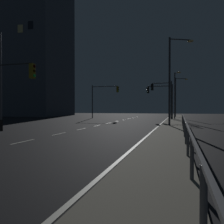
{
  "coord_description": "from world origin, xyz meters",
  "views": [
    {
      "loc": [
        7.72,
        -2.24,
        1.75
      ],
      "look_at": [
        0.41,
        25.05,
        1.26
      ],
      "focal_mm": 40.55,
      "sensor_mm": 36.0,
      "label": 1
    }
  ],
  "objects_px": {
    "traffic_light_near_right": "(104,95)",
    "traffic_light_far_right": "(161,95)",
    "building_distant": "(24,45)",
    "street_lamp_corner": "(178,93)",
    "street_lamp_median": "(175,90)",
    "street_lamp_across_street": "(173,73)",
    "traffic_light_near_left": "(162,93)",
    "traffic_light_mid_left": "(0,81)"
  },
  "relations": [
    {
      "from": "traffic_light_near_right",
      "to": "traffic_light_far_right",
      "type": "relative_size",
      "value": 1.1
    },
    {
      "from": "traffic_light_near_right",
      "to": "building_distant",
      "type": "height_order",
      "value": "building_distant"
    },
    {
      "from": "traffic_light_far_right",
      "to": "street_lamp_corner",
      "type": "bearing_deg",
      "value": 75.79
    },
    {
      "from": "traffic_light_near_right",
      "to": "street_lamp_median",
      "type": "height_order",
      "value": "street_lamp_median"
    },
    {
      "from": "street_lamp_across_street",
      "to": "building_distant",
      "type": "distance_m",
      "value": 42.65
    },
    {
      "from": "traffic_light_near_left",
      "to": "street_lamp_across_street",
      "type": "height_order",
      "value": "street_lamp_across_street"
    },
    {
      "from": "traffic_light_near_right",
      "to": "street_lamp_corner",
      "type": "xyz_separation_m",
      "value": [
        11.67,
        6.32,
        0.43
      ]
    },
    {
      "from": "traffic_light_mid_left",
      "to": "traffic_light_near_left",
      "type": "bearing_deg",
      "value": 66.61
    },
    {
      "from": "traffic_light_near_left",
      "to": "street_lamp_across_street",
      "type": "distance_m",
      "value": 12.84
    },
    {
      "from": "street_lamp_corner",
      "to": "building_distant",
      "type": "distance_m",
      "value": 34.84
    },
    {
      "from": "street_lamp_corner",
      "to": "street_lamp_across_street",
      "type": "bearing_deg",
      "value": -90.56
    },
    {
      "from": "traffic_light_far_right",
      "to": "traffic_light_near_right",
      "type": "bearing_deg",
      "value": 163.68
    },
    {
      "from": "traffic_light_near_right",
      "to": "building_distant",
      "type": "distance_m",
      "value": 25.88
    },
    {
      "from": "street_lamp_median",
      "to": "building_distant",
      "type": "bearing_deg",
      "value": 160.24
    },
    {
      "from": "traffic_light_near_left",
      "to": "street_lamp_median",
      "type": "relative_size",
      "value": 0.8
    },
    {
      "from": "traffic_light_near_left",
      "to": "building_distant",
      "type": "distance_m",
      "value": 35.33
    },
    {
      "from": "building_distant",
      "to": "traffic_light_far_right",
      "type": "bearing_deg",
      "value": -21.38
    },
    {
      "from": "traffic_light_far_right",
      "to": "street_lamp_corner",
      "type": "distance_m",
      "value": 9.38
    },
    {
      "from": "traffic_light_near_left",
      "to": "street_lamp_corner",
      "type": "bearing_deg",
      "value": 78.31
    },
    {
      "from": "traffic_light_far_right",
      "to": "street_lamp_corner",
      "type": "xyz_separation_m",
      "value": [
        2.3,
        9.06,
        0.69
      ]
    },
    {
      "from": "traffic_light_near_right",
      "to": "street_lamp_corner",
      "type": "relative_size",
      "value": 0.8
    },
    {
      "from": "traffic_light_near_left",
      "to": "street_lamp_median",
      "type": "height_order",
      "value": "street_lamp_median"
    },
    {
      "from": "traffic_light_near_right",
      "to": "traffic_light_mid_left",
      "type": "xyz_separation_m",
      "value": [
        0.28,
        -25.11,
        -0.37
      ]
    },
    {
      "from": "traffic_light_far_right",
      "to": "traffic_light_mid_left",
      "type": "distance_m",
      "value": 24.14
    },
    {
      "from": "street_lamp_corner",
      "to": "traffic_light_mid_left",
      "type": "bearing_deg",
      "value": -109.93
    },
    {
      "from": "building_distant",
      "to": "street_lamp_corner",
      "type": "bearing_deg",
      "value": -5.03
    },
    {
      "from": "traffic_light_far_right",
      "to": "building_distant",
      "type": "relative_size",
      "value": 0.16
    },
    {
      "from": "traffic_light_far_right",
      "to": "street_lamp_median",
      "type": "bearing_deg",
      "value": 6.59
    },
    {
      "from": "street_lamp_across_street",
      "to": "street_lamp_corner",
      "type": "distance_m",
      "value": 22.42
    },
    {
      "from": "street_lamp_median",
      "to": "street_lamp_corner",
      "type": "xyz_separation_m",
      "value": [
        0.23,
        8.83,
        0.1
      ]
    },
    {
      "from": "street_lamp_across_street",
      "to": "street_lamp_corner",
      "type": "relative_size",
      "value": 1.16
    },
    {
      "from": "traffic_light_near_right",
      "to": "traffic_light_mid_left",
      "type": "bearing_deg",
      "value": -89.36
    },
    {
      "from": "street_lamp_median",
      "to": "street_lamp_corner",
      "type": "height_order",
      "value": "street_lamp_corner"
    },
    {
      "from": "street_lamp_across_street",
      "to": "building_distant",
      "type": "height_order",
      "value": "building_distant"
    },
    {
      "from": "traffic_light_near_right",
      "to": "traffic_light_mid_left",
      "type": "relative_size",
      "value": 1.04
    },
    {
      "from": "traffic_light_near_right",
      "to": "building_distant",
      "type": "xyz_separation_m",
      "value": [
        -21.17,
        9.21,
        11.69
      ]
    },
    {
      "from": "traffic_light_near_right",
      "to": "traffic_light_mid_left",
      "type": "distance_m",
      "value": 25.11
    },
    {
      "from": "street_lamp_across_street",
      "to": "traffic_light_far_right",
      "type": "bearing_deg",
      "value": 98.84
    },
    {
      "from": "street_lamp_median",
      "to": "street_lamp_corner",
      "type": "bearing_deg",
      "value": 88.51
    },
    {
      "from": "traffic_light_mid_left",
      "to": "street_lamp_across_street",
      "type": "relative_size",
      "value": 0.66
    },
    {
      "from": "traffic_light_near_left",
      "to": "street_lamp_across_street",
      "type": "bearing_deg",
      "value": -81.93
    },
    {
      "from": "traffic_light_near_left",
      "to": "traffic_light_near_right",
      "type": "bearing_deg",
      "value": 160.46
    }
  ]
}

